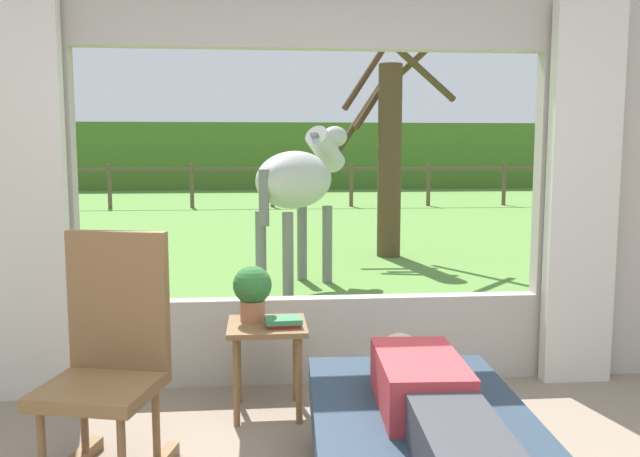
# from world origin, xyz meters

# --- Properties ---
(back_wall_with_window) EXTENTS (5.20, 0.12, 2.55)m
(back_wall_with_window) POSITION_xyz_m (0.00, 2.26, 1.25)
(back_wall_with_window) COLOR #ADA599
(back_wall_with_window) RESTS_ON ground_plane
(curtain_panel_left) EXTENTS (0.44, 0.10, 2.40)m
(curtain_panel_left) POSITION_xyz_m (-1.69, 2.12, 1.20)
(curtain_panel_left) COLOR beige
(curtain_panel_left) RESTS_ON ground_plane
(curtain_panel_right) EXTENTS (0.44, 0.10, 2.40)m
(curtain_panel_right) POSITION_xyz_m (1.69, 2.12, 1.20)
(curtain_panel_right) COLOR beige
(curtain_panel_right) RESTS_ON ground_plane
(outdoor_pasture_lawn) EXTENTS (36.00, 21.68, 0.02)m
(outdoor_pasture_lawn) POSITION_xyz_m (0.00, 13.16, 0.01)
(outdoor_pasture_lawn) COLOR #568438
(outdoor_pasture_lawn) RESTS_ON ground_plane
(distant_hill_ridge) EXTENTS (36.00, 2.00, 2.40)m
(distant_hill_ridge) POSITION_xyz_m (0.00, 23.00, 1.20)
(distant_hill_ridge) COLOR #477028
(distant_hill_ridge) RESTS_ON ground_plane
(reclining_person) EXTENTS (0.37, 1.44, 0.22)m
(reclining_person) POSITION_xyz_m (0.32, 0.52, 0.52)
(reclining_person) COLOR #B23338
(reclining_person) RESTS_ON recliner_sofa
(rocking_chair) EXTENTS (0.61, 0.77, 1.12)m
(rocking_chair) POSITION_xyz_m (-1.03, 1.10, 0.55)
(rocking_chair) COLOR brown
(rocking_chair) RESTS_ON ground_plane
(side_table) EXTENTS (0.44, 0.44, 0.52)m
(side_table) POSITION_xyz_m (-0.30, 1.76, 0.43)
(side_table) COLOR brown
(side_table) RESTS_ON ground_plane
(potted_plant) EXTENTS (0.22, 0.22, 0.32)m
(potted_plant) POSITION_xyz_m (-0.38, 1.82, 0.70)
(potted_plant) COLOR #9E6042
(potted_plant) RESTS_ON side_table
(book_stack) EXTENTS (0.21, 0.16, 0.05)m
(book_stack) POSITION_xyz_m (-0.21, 1.69, 0.55)
(book_stack) COLOR #B22D28
(book_stack) RESTS_ON side_table
(horse) EXTENTS (1.30, 1.69, 1.73)m
(horse) POSITION_xyz_m (0.08, 5.14, 1.16)
(horse) COLOR #B2B2AD
(horse) RESTS_ON outdoor_pasture_lawn
(pasture_tree) EXTENTS (1.63, 1.71, 3.16)m
(pasture_tree) POSITION_xyz_m (1.43, 7.09, 1.50)
(pasture_tree) COLOR #4C3823
(pasture_tree) RESTS_ON outdoor_pasture_lawn
(pasture_fence_line) EXTENTS (16.10, 0.10, 1.10)m
(pasture_fence_line) POSITION_xyz_m (0.00, 14.94, 0.74)
(pasture_fence_line) COLOR brown
(pasture_fence_line) RESTS_ON outdoor_pasture_lawn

